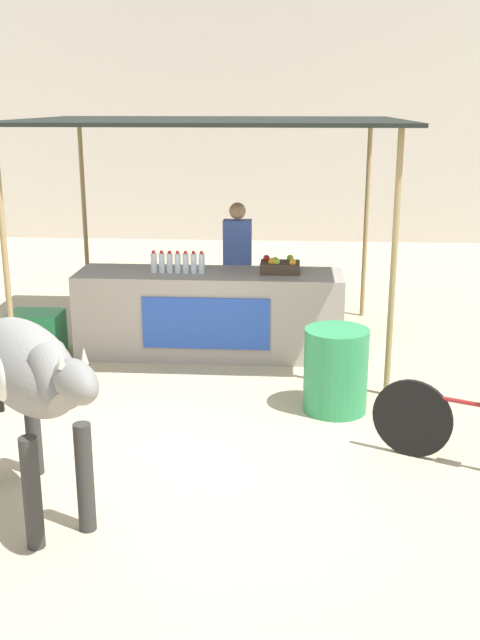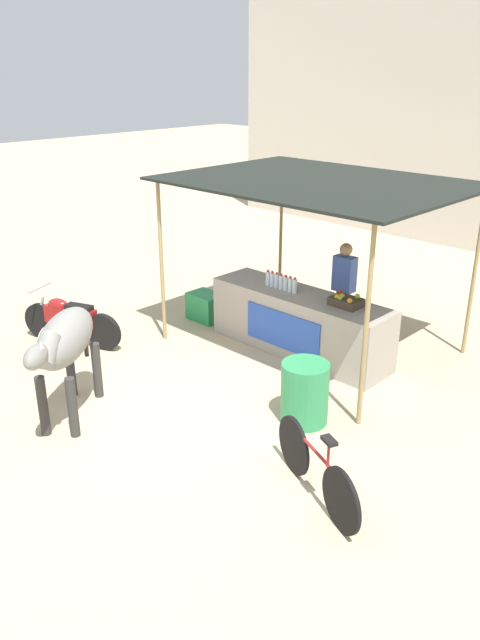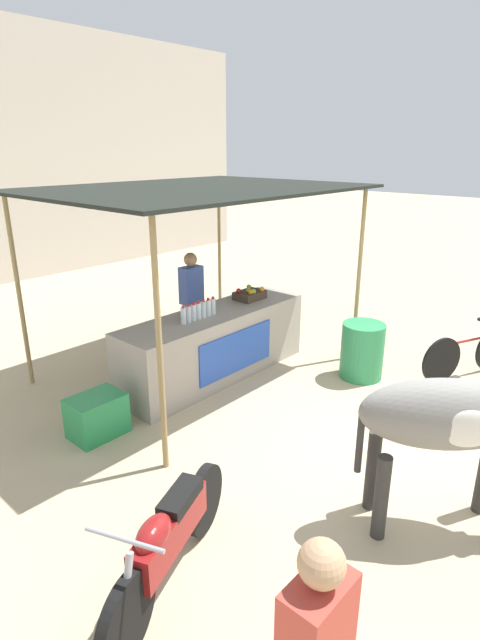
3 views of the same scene
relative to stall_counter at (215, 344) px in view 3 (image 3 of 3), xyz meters
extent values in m
plane|color=tan|center=(0.00, -2.20, -0.48)|extent=(60.00, 60.00, 0.00)
cube|color=#9E9389|center=(0.00, 0.00, 0.00)|extent=(3.00, 0.80, 0.96)
cube|color=#264CB2|center=(0.00, -0.41, 0.00)|extent=(1.40, 0.02, 0.58)
cube|color=black|center=(0.00, 0.30, 2.12)|extent=(4.20, 3.20, 0.04)
cylinder|color=#997F51|center=(-1.89, -1.14, 0.82)|extent=(0.06, 0.06, 2.60)
cylinder|color=#997F51|center=(1.89, -1.14, 0.82)|extent=(0.06, 0.06, 2.60)
cylinder|color=#997F51|center=(-1.89, 1.74, 0.82)|extent=(0.06, 0.06, 2.60)
cylinder|color=#997F51|center=(1.89, 1.74, 0.82)|extent=(0.06, 0.06, 2.60)
cylinder|color=silver|center=(-0.62, -0.05, 0.59)|extent=(0.07, 0.07, 0.22)
cylinder|color=red|center=(-0.62, -0.05, 0.71)|extent=(0.04, 0.04, 0.03)
cylinder|color=silver|center=(-0.53, -0.05, 0.59)|extent=(0.07, 0.07, 0.22)
cylinder|color=red|center=(-0.53, -0.05, 0.71)|extent=(0.04, 0.04, 0.03)
cylinder|color=silver|center=(-0.44, -0.05, 0.59)|extent=(0.07, 0.07, 0.22)
cylinder|color=red|center=(-0.44, -0.05, 0.71)|extent=(0.04, 0.04, 0.03)
cylinder|color=silver|center=(-0.35, -0.05, 0.59)|extent=(0.07, 0.07, 0.22)
cylinder|color=red|center=(-0.35, -0.05, 0.71)|extent=(0.04, 0.04, 0.03)
cylinder|color=silver|center=(-0.26, -0.05, 0.59)|extent=(0.07, 0.07, 0.22)
cylinder|color=red|center=(-0.26, -0.05, 0.71)|extent=(0.04, 0.04, 0.03)
cylinder|color=silver|center=(-0.17, -0.05, 0.59)|extent=(0.07, 0.07, 0.22)
cylinder|color=red|center=(-0.17, -0.05, 0.71)|extent=(0.04, 0.04, 0.03)
cylinder|color=silver|center=(-0.08, -0.05, 0.59)|extent=(0.07, 0.07, 0.22)
cylinder|color=red|center=(-0.08, -0.05, 0.71)|extent=(0.04, 0.04, 0.03)
cube|color=#3F3326|center=(0.79, 0.05, 0.54)|extent=(0.44, 0.32, 0.12)
sphere|color=#8CB22D|center=(0.90, 0.16, 0.63)|extent=(0.08, 0.08, 0.08)
sphere|color=#8CB22D|center=(0.76, -0.05, 0.63)|extent=(0.08, 0.08, 0.08)
sphere|color=#B21E19|center=(0.64, 0.13, 0.63)|extent=(0.08, 0.08, 0.08)
sphere|color=#8CB22D|center=(0.74, 0.02, 0.63)|extent=(0.08, 0.08, 0.08)
sphere|color=orange|center=(0.70, -0.05, 0.63)|extent=(0.08, 0.08, 0.08)
sphere|color=orange|center=(0.93, -0.07, 0.63)|extent=(0.08, 0.08, 0.08)
cylinder|color=#383842|center=(0.26, 0.75, -0.04)|extent=(0.22, 0.22, 0.88)
cube|color=#3F59A5|center=(0.26, 0.75, 0.68)|extent=(0.34, 0.20, 0.56)
sphere|color=#A87A56|center=(0.26, 0.75, 1.07)|extent=(0.20, 0.20, 0.20)
cube|color=#268C4C|center=(-2.02, -0.10, -0.24)|extent=(0.60, 0.44, 0.48)
cylinder|color=#2D8C51|center=(1.35, -1.57, -0.08)|extent=(0.60, 0.60, 0.80)
ellipsoid|color=gray|center=(-0.88, -3.49, 0.60)|extent=(1.29, 1.41, 0.60)
cylinder|color=#302F2D|center=(-1.04, -3.00, -0.09)|extent=(0.12, 0.12, 0.78)
cylinder|color=#302F2D|center=(-1.33, -3.22, -0.09)|extent=(0.12, 0.12, 0.78)
cylinder|color=#302F2D|center=(-1.30, -2.97, 0.33)|extent=(0.06, 0.06, 0.60)
ellipsoid|color=silver|center=(-0.99, -3.71, 0.60)|extent=(0.35, 0.40, 0.32)
cylinder|color=black|center=(-3.36, -2.52, -0.18)|extent=(0.59, 0.30, 0.60)
cylinder|color=black|center=(-2.24, -2.08, -0.18)|extent=(0.59, 0.30, 0.60)
cube|color=maroon|center=(-2.80, -2.30, 0.00)|extent=(0.90, 0.50, 0.28)
ellipsoid|color=maroon|center=(-3.00, -2.38, 0.16)|extent=(0.41, 0.32, 0.20)
cube|color=black|center=(-2.63, -2.23, 0.16)|extent=(0.48, 0.33, 0.10)
cylinder|color=#99999E|center=(-3.31, -2.50, 0.40)|extent=(0.23, 0.52, 0.03)
cylinder|color=#99999E|center=(-3.34, -2.51, 0.02)|extent=(0.21, 0.12, 0.49)
cylinder|color=black|center=(1.93, -2.48, -0.15)|extent=(0.62, 0.30, 0.66)
cylinder|color=maroon|center=(2.39, -2.68, 0.07)|extent=(0.79, 0.38, 0.04)
cube|color=#BF3F33|center=(-3.25, -3.83, 0.68)|extent=(0.34, 0.20, 0.56)
sphere|color=tan|center=(-3.25, -3.83, 1.07)|extent=(0.20, 0.20, 0.20)
camera|label=1|loc=(0.93, -8.18, 2.33)|focal=42.00mm
camera|label=2|loc=(5.51, -7.03, 3.69)|focal=35.00mm
camera|label=3|loc=(-4.63, -4.63, 2.64)|focal=28.00mm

